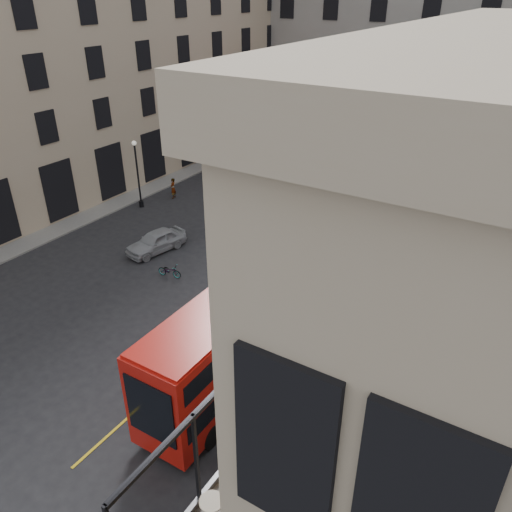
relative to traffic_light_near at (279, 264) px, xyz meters
The scene contains 30 objects.
ground 12.28m from the traffic_light_near, 85.24° to the right, with size 140.00×140.00×0.00m, color black.
host_building_main 17.11m from the traffic_light_near, 47.61° to the right, with size 7.26×11.40×15.10m.
host_frontage 14.15m from the traffic_light_near, 57.99° to the right, with size 3.00×11.00×4.50m, color tan.
cafe_floor 14.31m from the traffic_light_near, 57.99° to the right, with size 3.00×10.00×0.10m, color slate.
building_left 28.61m from the traffic_light_near, 162.87° to the left, with size 14.60×50.60×22.00m.
gateway 36.87m from the traffic_light_near, 96.34° to the left, with size 35.00×10.60×18.00m.
pavement_far 26.58m from the traffic_light_near, 100.89° to the left, with size 40.00×12.00×0.12m, color slate.
pavement_left 21.13m from the traffic_light_near, behind, with size 8.00×48.00×0.12m, color slate.
traffic_light_near is the anchor object (origin of this frame).
traffic_light_far 21.26m from the traffic_light_near, 131.19° to the left, with size 0.16×0.20×3.80m.
street_lamp_a 17.09m from the traffic_light_near, 159.44° to the left, with size 0.36×0.36×5.33m.
street_lamp_b 22.56m from the traffic_light_near, 102.80° to the left, with size 0.36×0.36×5.33m.
bus_near 6.17m from the traffic_light_near, 75.92° to the right, with size 2.72×11.40×4.54m.
bus_far 24.27m from the traffic_light_near, 120.52° to the left, with size 3.99×12.67×4.97m.
car_a 10.07m from the traffic_light_near, behind, with size 1.68×4.18×1.43m, color #94979C.
car_b 14.77m from the traffic_light_near, 95.48° to the left, with size 1.47×4.22×1.39m, color #A12709.
car_c 17.38m from the traffic_light_near, 121.64° to the left, with size 2.25×5.54×1.61m, color black.
bicycle 7.33m from the traffic_light_near, behind, with size 0.54×1.54×0.81m, color gray.
cyclist 1.55m from the traffic_light_near, 153.84° to the left, with size 0.71×0.46×1.93m, color #ABE418.
pedestrian_a 22.79m from the traffic_light_near, 124.58° to the left, with size 0.86×0.67×1.77m, color gray.
pedestrian_b 21.48m from the traffic_light_near, 118.26° to the left, with size 1.22×0.70×1.89m, color gray.
pedestrian_c 20.14m from the traffic_light_near, 94.53° to the left, with size 1.12×0.47×1.91m, color gray.
pedestrian_d 28.59m from the traffic_light_near, 78.06° to the left, with size 0.84×0.55×1.72m, color gray.
pedestrian_e 17.50m from the traffic_light_near, 149.67° to the left, with size 0.62×0.41×1.69m, color gray.
cafe_table_near 16.33m from the traffic_light_near, 66.03° to the right, with size 0.57×0.57×0.71m.
cafe_table_mid 14.68m from the traffic_light_near, 61.80° to the right, with size 0.55×0.55×0.68m.
cafe_table_far 11.45m from the traffic_light_near, 53.06° to the right, with size 0.58×0.58×0.73m.
cafe_chair_b 14.67m from the traffic_light_near, 55.51° to the right, with size 0.43×0.43×0.83m.
cafe_chair_c 14.11m from the traffic_light_near, 54.53° to the right, with size 0.43×0.43×0.77m.
cafe_chair_d 12.51m from the traffic_light_near, 45.96° to the right, with size 0.53×0.53×0.98m.
Camera 1 is at (10.25, -8.33, 15.59)m, focal length 35.00 mm.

